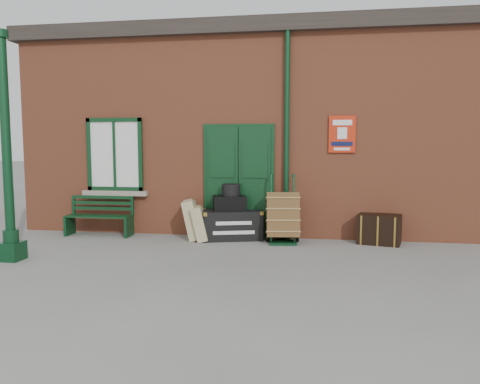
% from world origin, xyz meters
% --- Properties ---
extents(ground, '(80.00, 80.00, 0.00)m').
position_xyz_m(ground, '(0.00, 0.00, 0.00)').
color(ground, gray).
rests_on(ground, ground).
extents(station_building, '(10.30, 4.30, 4.36)m').
position_xyz_m(station_building, '(-0.00, 3.49, 2.16)').
color(station_building, '#AE5738').
rests_on(station_building, ground).
extents(canopy_column, '(0.34, 0.34, 3.61)m').
position_xyz_m(canopy_column, '(-3.60, -1.00, 1.41)').
color(canopy_column, '#0D361B').
rests_on(canopy_column, ground).
extents(bench, '(1.35, 0.43, 0.83)m').
position_xyz_m(bench, '(-3.13, 1.19, 0.42)').
color(bench, black).
rests_on(bench, ground).
extents(houdini_trunk, '(1.27, 0.92, 0.57)m').
position_xyz_m(houdini_trunk, '(-0.40, 1.25, 0.29)').
color(houdini_trunk, black).
rests_on(houdini_trunk, ground).
extents(strongbox, '(0.73, 0.61, 0.29)m').
position_xyz_m(strongbox, '(-0.45, 1.25, 0.71)').
color(strongbox, black).
rests_on(strongbox, houdini_trunk).
extents(hatbox, '(0.42, 0.42, 0.23)m').
position_xyz_m(hatbox, '(-0.42, 1.25, 0.97)').
color(hatbox, black).
rests_on(hatbox, strongbox).
extents(suitcase_back, '(0.45, 0.59, 0.79)m').
position_xyz_m(suitcase_back, '(-1.15, 1.06, 0.40)').
color(suitcase_back, tan).
rests_on(suitcase_back, ground).
extents(suitcase_front, '(0.41, 0.54, 0.68)m').
position_xyz_m(suitcase_front, '(-0.97, 0.96, 0.34)').
color(suitcase_front, tan).
rests_on(suitcase_front, ground).
extents(porter_trolley, '(0.69, 0.74, 1.26)m').
position_xyz_m(porter_trolley, '(0.61, 1.08, 0.49)').
color(porter_trolley, '#0D361B').
rests_on(porter_trolley, ground).
extents(dark_trunk, '(0.86, 0.67, 0.55)m').
position_xyz_m(dark_trunk, '(2.41, 1.25, 0.28)').
color(dark_trunk, black).
rests_on(dark_trunk, ground).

